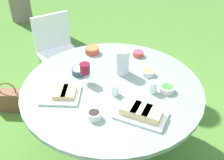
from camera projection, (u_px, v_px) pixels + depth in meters
ground_plane at (112, 150)px, 2.70m from camera, size 40.00×40.00×0.00m
dining_table at (112, 96)px, 2.31m from camera, size 1.45×1.45×0.77m
chair_near_left at (57, 47)px, 3.27m from camera, size 0.60×0.60×0.89m
water_pitcher at (122, 62)px, 2.34m from camera, size 0.12×0.11×0.22m
wine_glass at (85, 69)px, 2.23m from camera, size 0.08×0.08×0.17m
platter_bread_main at (63, 94)px, 2.13m from camera, size 0.30×0.26×0.06m
platter_charcuterie at (141, 113)px, 1.94m from camera, size 0.41×0.32×0.08m
bowl_fries at (148, 72)px, 2.36m from camera, size 0.10×0.10×0.05m
bowl_salad at (167, 89)px, 2.18m from camera, size 0.12×0.12×0.05m
bowl_olives at (94, 115)px, 1.93m from camera, size 0.09×0.09×0.06m
bowl_dip_red at (138, 53)px, 2.62m from camera, size 0.10×0.10×0.05m
bowl_dip_cream at (79, 71)px, 2.38m from camera, size 0.12×0.12×0.05m
bowl_roasted_veg at (92, 50)px, 2.66m from camera, size 0.13×0.13×0.06m
cup_water_near at (115, 90)px, 2.14m from camera, size 0.06×0.06×0.09m
cup_water_far at (153, 87)px, 2.16m from camera, size 0.06×0.06×0.10m
handbag at (10, 100)px, 3.11m from camera, size 0.30×0.14×0.37m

